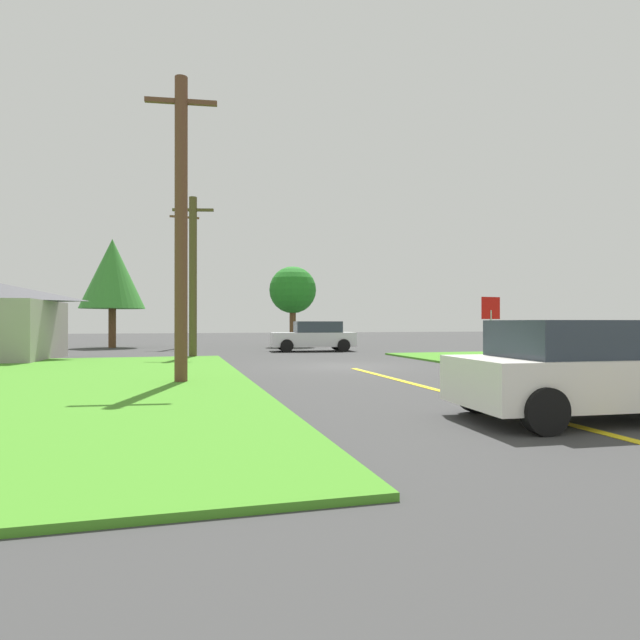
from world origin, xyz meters
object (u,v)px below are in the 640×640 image
car_behind_on_main_road (583,370)px  utility_pole_far (184,275)px  utility_pole_mid (193,275)px  car_approaching_junction (314,336)px  oak_tree_left (293,290)px  stop_sign (491,317)px  pine_tree_center (112,274)px  utility_pole_near (181,227)px

car_behind_on_main_road → utility_pole_far: (-5.80, 27.28, 3.72)m
utility_pole_mid → utility_pole_far: size_ratio=0.80×
car_approaching_junction → oak_tree_left: bearing=-86.4°
utility_pole_mid → car_behind_on_main_road: bearing=-71.7°
stop_sign → oak_tree_left: (-3.47, 17.24, 1.88)m
car_approaching_junction → pine_tree_center: (-11.01, 7.07, 3.73)m
utility_pole_near → utility_pole_far: bearing=88.7°
stop_sign → pine_tree_center: size_ratio=0.37×
oak_tree_left → utility_pole_far: bearing=176.4°
utility_pole_near → utility_pole_far: utility_pole_far is taller
car_behind_on_main_road → utility_pole_far: bearing=105.2°
car_approaching_junction → car_behind_on_main_road: size_ratio=1.07×
car_approaching_junction → oak_tree_left: size_ratio=0.89×
car_behind_on_main_road → utility_pole_far: size_ratio=0.49×
car_behind_on_main_road → utility_pole_near: 9.80m
stop_sign → utility_pole_far: 20.63m
oak_tree_left → pine_tree_center: size_ratio=0.77×
utility_pole_far → oak_tree_left: utility_pole_far is taller
stop_sign → car_approaching_junction: size_ratio=0.54×
utility_pole_far → pine_tree_center: size_ratio=1.32×
utility_pole_mid → pine_tree_center: bearing=112.1°
oak_tree_left → utility_pole_mid: bearing=-124.1°
utility_pole_near → utility_pole_mid: size_ratio=1.10×
car_approaching_junction → utility_pole_mid: utility_pole_mid is taller
utility_pole_far → pine_tree_center: utility_pole_far is taller
utility_pole_far → oak_tree_left: size_ratio=1.70×
utility_pole_mid → oak_tree_left: utility_pole_mid is taller
stop_sign → car_behind_on_main_road: (-4.48, -9.60, -0.95)m
stop_sign → oak_tree_left: oak_tree_left is taller
utility_pole_mid → pine_tree_center: size_ratio=1.06×
utility_pole_near → oak_tree_left: (7.28, 20.04, -0.38)m
utility_pole_far → utility_pole_near: bearing=-91.3°
stop_sign → car_approaching_junction: bearing=-79.4°
car_behind_on_main_road → pine_tree_center: pine_tree_center is taller
car_approaching_junction → utility_pole_near: utility_pole_near is taller
utility_pole_mid → utility_pole_far: 10.28m
utility_pole_far → oak_tree_left: bearing=-3.6°
utility_pole_mid → utility_pole_near: bearing=-93.6°
car_behind_on_main_road → pine_tree_center: (-10.10, 28.05, 3.73)m
utility_pole_near → oak_tree_left: 21.32m
utility_pole_mid → oak_tree_left: size_ratio=1.37×
utility_pole_near → utility_pole_mid: (0.64, 10.24, -0.38)m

